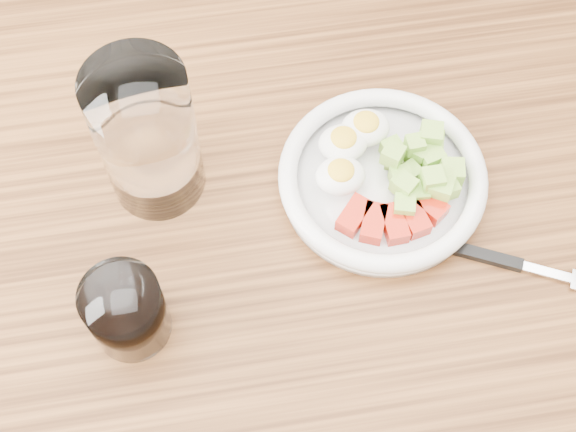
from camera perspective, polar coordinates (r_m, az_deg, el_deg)
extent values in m
plane|color=brown|center=(1.52, 0.44, -13.92)|extent=(4.00, 4.00, 0.00)
cube|color=brown|center=(0.81, 0.81, -2.12)|extent=(1.50, 0.90, 0.04)
cylinder|color=white|center=(0.81, 6.64, 2.29)|extent=(0.20, 0.20, 0.01)
torus|color=white|center=(0.80, 6.76, 2.82)|extent=(0.21, 0.21, 0.02)
cube|color=#B81D0B|center=(0.78, 4.72, 0.02)|extent=(0.04, 0.04, 0.02)
cube|color=#B81D0B|center=(0.78, 6.09, -0.51)|extent=(0.03, 0.04, 0.02)
cube|color=#B81D0B|center=(0.78, 7.56, -0.55)|extent=(0.02, 0.04, 0.02)
cube|color=#B81D0B|center=(0.79, 8.90, -0.10)|extent=(0.03, 0.04, 0.02)
cube|color=#B81D0B|center=(0.79, 9.89, 0.78)|extent=(0.04, 0.04, 0.02)
ellipsoid|color=white|center=(0.81, 3.93, 5.19)|extent=(0.05, 0.04, 0.03)
ellipsoid|color=yellow|center=(0.80, 3.98, 5.60)|extent=(0.03, 0.03, 0.01)
ellipsoid|color=white|center=(0.82, 5.53, 6.26)|extent=(0.05, 0.04, 0.03)
ellipsoid|color=yellow|center=(0.81, 5.59, 6.68)|extent=(0.03, 0.03, 0.01)
ellipsoid|color=white|center=(0.79, 3.75, 2.87)|extent=(0.05, 0.04, 0.03)
ellipsoid|color=yellow|center=(0.78, 3.80, 3.26)|extent=(0.03, 0.03, 0.01)
cube|color=#95BC48|center=(0.79, 7.47, 4.33)|extent=(0.03, 0.03, 0.02)
cube|color=#95BC48|center=(0.81, 10.13, 5.69)|extent=(0.03, 0.03, 0.02)
cube|color=#95BC48|center=(0.78, 8.34, 2.11)|extent=(0.03, 0.03, 0.02)
cube|color=#95BC48|center=(0.81, 8.67, 3.04)|extent=(0.02, 0.02, 0.02)
cube|color=#95BC48|center=(0.80, 8.03, 2.68)|extent=(0.02, 0.02, 0.02)
cube|color=#95BC48|center=(0.82, 7.42, 4.70)|extent=(0.02, 0.02, 0.02)
cube|color=#95BC48|center=(0.79, 10.80, 1.96)|extent=(0.03, 0.03, 0.02)
cube|color=#95BC48|center=(0.80, 11.58, 3.07)|extent=(0.03, 0.03, 0.02)
cube|color=#95BC48|center=(0.78, 8.27, 0.67)|extent=(0.02, 0.02, 0.02)
cube|color=#95BC48|center=(0.81, 10.08, 4.17)|extent=(0.03, 0.03, 0.02)
cube|color=#95BC48|center=(0.79, 11.29, 1.96)|extent=(0.02, 0.02, 0.02)
cube|color=#95BC48|center=(0.81, 7.57, 4.03)|extent=(0.02, 0.02, 0.02)
cube|color=#95BC48|center=(0.81, 9.14, 4.56)|extent=(0.03, 0.03, 0.02)
cube|color=#95BC48|center=(0.80, 9.01, 5.02)|extent=(0.02, 0.02, 0.02)
cube|color=#95BC48|center=(0.83, 10.17, 5.10)|extent=(0.03, 0.03, 0.02)
cube|color=#95BC48|center=(0.78, 10.23, 2.56)|extent=(0.02, 0.02, 0.02)
cube|color=#95BC48|center=(0.79, 8.19, 2.21)|extent=(0.03, 0.03, 0.02)
cube|color=#95BC48|center=(0.79, 9.19, 1.62)|extent=(0.02, 0.02, 0.02)
cube|color=black|center=(0.80, 13.31, -2.64)|extent=(0.08, 0.05, 0.01)
cube|color=silver|center=(0.81, 18.06, -3.87)|extent=(0.05, 0.03, 0.00)
cylinder|color=white|center=(0.76, -9.99, 5.63)|extent=(0.09, 0.09, 0.17)
cylinder|color=white|center=(0.73, -11.42, -6.66)|extent=(0.07, 0.07, 0.08)
cylinder|color=black|center=(0.73, -11.39, -6.72)|extent=(0.06, 0.06, 0.07)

